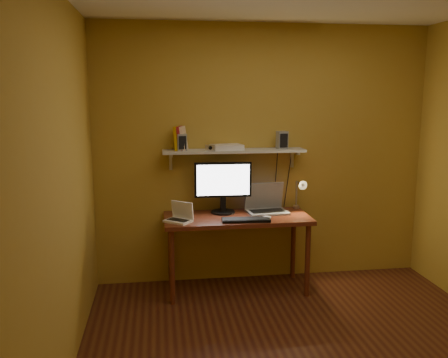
{
  "coord_description": "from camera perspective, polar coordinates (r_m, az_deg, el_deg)",
  "views": [
    {
      "loc": [
        -1.07,
        -3.09,
        1.92
      ],
      "look_at": [
        -0.46,
        1.18,
        1.14
      ],
      "focal_mm": 38.0,
      "sensor_mm": 36.0,
      "label": 1
    }
  ],
  "objects": [
    {
      "name": "router",
      "position": [
        4.65,
        0.3,
        3.87
      ],
      "size": [
        0.33,
        0.26,
        0.05
      ],
      "primitive_type": "cube",
      "rotation": [
        0.0,
        0.0,
        0.21
      ],
      "color": "white",
      "rests_on": "wall_shelf"
    },
    {
      "name": "speaker_left",
      "position": [
        4.58,
        -5.14,
        4.43
      ],
      "size": [
        0.1,
        0.1,
        0.16
      ],
      "primitive_type": "cube",
      "rotation": [
        0.0,
        0.0,
        0.16
      ],
      "color": "gray",
      "rests_on": "wall_shelf"
    },
    {
      "name": "netbook",
      "position": [
        4.41,
        -5.31,
        -4.44
      ],
      "size": [
        0.29,
        0.28,
        0.18
      ],
      "rotation": [
        0.0,
        0.0,
        -0.68
      ],
      "color": "white",
      "rests_on": "desk"
    },
    {
      "name": "mouse",
      "position": [
        4.5,
        5.12,
        -4.62
      ],
      "size": [
        0.11,
        0.09,
        0.03
      ],
      "primitive_type": "ellipsoid",
      "rotation": [
        0.0,
        0.0,
        -0.33
      ],
      "color": "white",
      "rests_on": "desk"
    },
    {
      "name": "speaker_right",
      "position": [
        4.74,
        7.0,
        4.67
      ],
      "size": [
        0.11,
        0.11,
        0.18
      ],
      "primitive_type": "cube",
      "rotation": [
        0.0,
        0.0,
        0.09
      ],
      "color": "gray",
      "rests_on": "wall_shelf"
    },
    {
      "name": "room",
      "position": [
        3.33,
        10.82,
        -0.64
      ],
      "size": [
        3.44,
        3.24,
        2.64
      ],
      "color": "#572D16",
      "rests_on": "ground"
    },
    {
      "name": "desk_lamp",
      "position": [
        4.81,
        9.12,
        -1.38
      ],
      "size": [
        0.09,
        0.23,
        0.38
      ],
      "color": "silver",
      "rests_on": "desk"
    },
    {
      "name": "books",
      "position": [
        4.61,
        -5.27,
        4.9
      ],
      "size": [
        0.16,
        0.17,
        0.23
      ],
      "color": "#BB8705",
      "rests_on": "wall_shelf"
    },
    {
      "name": "monitor",
      "position": [
        4.65,
        -0.12,
        -0.7
      ],
      "size": [
        0.56,
        0.24,
        0.51
      ],
      "rotation": [
        0.0,
        0.0,
        -0.03
      ],
      "color": "black",
      "rests_on": "desk"
    },
    {
      "name": "wall_shelf",
      "position": [
        4.66,
        1.22,
        3.37
      ],
      "size": [
        1.4,
        0.25,
        0.21
      ],
      "color": "silver",
      "rests_on": "room"
    },
    {
      "name": "shelf_camera",
      "position": [
        4.57,
        -1.67,
        3.79
      ],
      "size": [
        0.1,
        0.04,
        0.06
      ],
      "color": "silver",
      "rests_on": "wall_shelf"
    },
    {
      "name": "keyboard",
      "position": [
        4.42,
        2.65,
        -4.93
      ],
      "size": [
        0.46,
        0.18,
        0.02
      ],
      "primitive_type": "cube",
      "rotation": [
        0.0,
        0.0,
        -0.07
      ],
      "color": "black",
      "rests_on": "desk"
    },
    {
      "name": "laptop",
      "position": [
        4.76,
        5.05,
        -3.05
      ],
      "size": [
        0.42,
        0.32,
        0.29
      ],
      "rotation": [
        0.0,
        0.0,
        0.09
      ],
      "color": "gray",
      "rests_on": "desk"
    },
    {
      "name": "desk",
      "position": [
        4.61,
        1.58,
        -5.52
      ],
      "size": [
        1.4,
        0.6,
        0.75
      ],
      "color": "maroon",
      "rests_on": "ground"
    }
  ]
}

